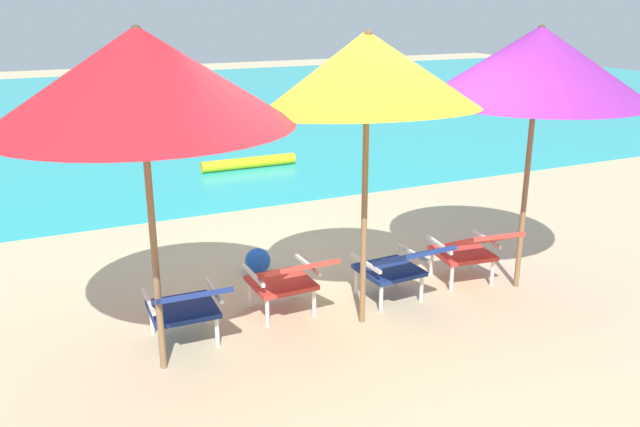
# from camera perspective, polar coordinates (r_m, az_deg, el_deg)

# --- Properties ---
(ground_plane) EXTENTS (40.00, 40.00, 0.00)m
(ground_plane) POSITION_cam_1_polar(r_m,az_deg,el_deg) (9.48, -8.90, 1.52)
(ground_plane) COLOR #CCB78E
(ocean_band) EXTENTS (40.00, 18.00, 0.01)m
(ocean_band) POSITION_cam_1_polar(r_m,az_deg,el_deg) (17.35, -16.75, 8.44)
(ocean_band) COLOR #28B2B7
(ocean_band) RESTS_ON ground_plane
(swim_buoy) EXTENTS (1.60, 0.18, 0.18)m
(swim_buoy) POSITION_cam_1_polar(r_m,az_deg,el_deg) (10.95, -6.15, 4.39)
(swim_buoy) COLOR yellow
(swim_buoy) RESTS_ON ocean_band
(lounge_chair_far_left) EXTENTS (0.57, 0.89, 0.68)m
(lounge_chair_far_left) POSITION_cam_1_polar(r_m,az_deg,el_deg) (5.27, -11.45, -7.64)
(lounge_chair_far_left) COLOR navy
(lounge_chair_far_left) RESTS_ON ground_plane
(lounge_chair_near_left) EXTENTS (0.56, 0.88, 0.68)m
(lounge_chair_near_left) POSITION_cam_1_polar(r_m,az_deg,el_deg) (5.65, -2.70, -5.47)
(lounge_chair_near_left) COLOR red
(lounge_chair_near_left) RESTS_ON ground_plane
(lounge_chair_near_right) EXTENTS (0.58, 0.90, 0.68)m
(lounge_chair_near_right) POSITION_cam_1_polar(r_m,az_deg,el_deg) (5.95, 6.96, -4.33)
(lounge_chair_near_right) COLOR navy
(lounge_chair_near_right) RESTS_ON ground_plane
(lounge_chair_far_right) EXTENTS (0.65, 0.94, 0.68)m
(lounge_chair_far_right) POSITION_cam_1_polar(r_m,az_deg,el_deg) (6.46, 13.01, -2.87)
(lounge_chair_far_right) COLOR red
(lounge_chair_far_right) RESTS_ON ground_plane
(beach_umbrella_left) EXTENTS (2.86, 2.86, 2.50)m
(beach_umbrella_left) POSITION_cam_1_polar(r_m,az_deg,el_deg) (4.57, -15.30, 11.29)
(beach_umbrella_left) COLOR olive
(beach_umbrella_left) RESTS_ON ground_plane
(beach_umbrella_center) EXTENTS (1.81, 1.85, 2.50)m
(beach_umbrella_center) POSITION_cam_1_polar(r_m,az_deg,el_deg) (5.18, 4.11, 12.12)
(beach_umbrella_center) COLOR olive
(beach_umbrella_center) RESTS_ON ground_plane
(beach_umbrella_right) EXTENTS (2.74, 2.74, 2.45)m
(beach_umbrella_right) POSITION_cam_1_polar(r_m,az_deg,el_deg) (6.21, 18.31, 12.21)
(beach_umbrella_right) COLOR olive
(beach_umbrella_right) RESTS_ON ground_plane
(beach_ball) EXTENTS (0.26, 0.26, 0.26)m
(beach_ball) POSITION_cam_1_polar(r_m,az_deg,el_deg) (6.73, -5.40, -4.08)
(beach_ball) COLOR blue
(beach_ball) RESTS_ON ground_plane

